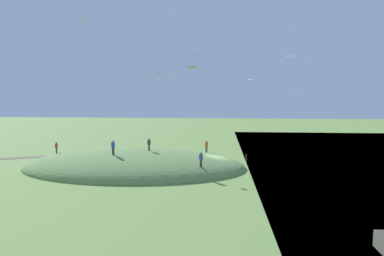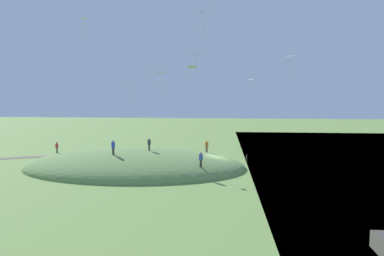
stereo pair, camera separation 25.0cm
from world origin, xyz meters
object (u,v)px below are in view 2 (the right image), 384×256
object	(u,v)px
person_with_child	(201,158)
person_on_hilltop	(113,145)
person_near_shore	(207,145)
kite_4	(161,74)
kite_7	(192,67)
mooring_post	(247,158)
person_walking_path	(57,146)
kite_6	(202,14)
kite_10	(129,87)
kite_9	(203,31)
kite_0	(251,80)
kite_1	(84,20)
kite_5	(196,54)
person_watching_kites	(149,143)
kite_2	(290,57)
kite_8	(154,73)

from	to	relation	value
person_with_child	person_on_hilltop	size ratio (longest dim) A/B	0.94
person_near_shore	kite_4	xyz separation A→B (m)	(4.23, 12.16, 9.14)
kite_7	mooring_post	xyz separation A→B (m)	(-7.06, -6.94, -12.15)
person_near_shore	person_with_child	distance (m)	8.22
person_with_child	person_walking_path	world-z (taller)	person_with_child
kite_6	person_on_hilltop	bearing A→B (deg)	-36.91
kite_10	kite_4	bearing A→B (deg)	-104.76
person_near_shore	kite_9	bearing A→B (deg)	-107.59
kite_7	mooring_post	distance (m)	15.67
kite_0	kite_1	distance (m)	27.00
kite_5	mooring_post	size ratio (longest dim) A/B	1.36
kite_0	kite_9	size ratio (longest dim) A/B	0.83
person_watching_kites	kite_10	xyz separation A→B (m)	(-1.36, 15.19, 7.03)
kite_4	kite_2	bearing A→B (deg)	-178.89
kite_8	person_watching_kites	bearing A→B (deg)	90.88
person_walking_path	kite_7	size ratio (longest dim) A/B	1.26
kite_7	kite_10	bearing A→B (deg)	71.14
kite_0	kite_4	size ratio (longest dim) A/B	0.78
kite_0	kite_10	distance (m)	27.88
kite_1	kite_10	size ratio (longest dim) A/B	1.27
kite_5	kite_6	world-z (taller)	kite_6
person_near_shore	kite_10	world-z (taller)	kite_10
kite_4	person_on_hilltop	bearing A→B (deg)	-41.51
kite_2	kite_7	distance (m)	11.86
kite_1	kite_9	xyz separation A→B (m)	(-11.01, -18.20, 1.66)
kite_2	kite_10	size ratio (longest dim) A/B	1.21
person_watching_kites	kite_4	bearing A→B (deg)	-15.92
kite_1	person_with_child	bearing A→B (deg)	-158.70
person_walking_path	kite_7	world-z (taller)	kite_7
kite_4	kite_6	world-z (taller)	kite_6
kite_4	kite_10	size ratio (longest dim) A/B	1.02
person_on_hilltop	kite_2	bearing A→B (deg)	-3.45
kite_5	kite_2	bearing A→B (deg)	124.92
mooring_post	kite_4	bearing A→B (deg)	53.81
person_on_hilltop	kite_6	distance (m)	19.66
person_watching_kites	kite_4	distance (m)	12.56
person_walking_path	kite_5	xyz separation A→B (m)	(-18.76, -4.20, 12.61)
kite_10	mooring_post	world-z (taller)	kite_10
kite_6	kite_7	world-z (taller)	kite_6
person_near_shore	kite_1	world-z (taller)	kite_1
person_near_shore	person_on_hilltop	size ratio (longest dim) A/B	0.90
kite_10	mooring_post	xyz separation A→B (m)	(-11.42, -19.70, -9.76)
person_with_child	kite_5	distance (m)	16.73
person_watching_kites	kite_10	distance (m)	16.79
person_on_hilltop	kite_2	size ratio (longest dim) A/B	0.97
person_with_child	kite_6	bearing A→B (deg)	78.88
person_with_child	person_watching_kites	bearing A→B (deg)	-50.09
kite_10	kite_7	bearing A→B (deg)	-108.86
person_watching_kites	person_walking_path	size ratio (longest dim) A/B	1.06
person_watching_kites	person_walking_path	xyz separation A→B (m)	(13.12, -1.88, -0.92)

